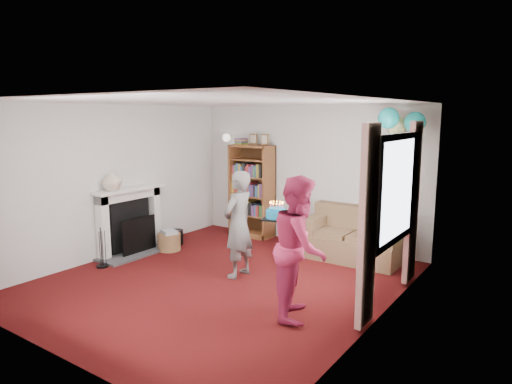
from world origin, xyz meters
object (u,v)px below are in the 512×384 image
Objects in this scene: sofa at (354,239)px; birthday_cake at (276,214)px; bookcase at (253,191)px; person_magenta at (300,247)px; person_striped at (238,224)px.

birthday_cake is (-0.18, -2.11, 0.78)m from sofa.
sofa is at bearing -6.11° from bookcase.
person_magenta is 0.65m from birthday_cake.
bookcase is 3.10m from birthday_cake.
person_striped reaches higher than birthday_cake.
bookcase is 1.19× the size of person_magenta.
bookcase reaches higher than birthday_cake.
person_striped is 0.94× the size of person_magenta.
person_magenta is at bearing -30.10° from birthday_cake.
bookcase is at bearing 174.16° from sofa.
sofa is 2.48m from person_magenta.
sofa is at bearing -15.43° from person_magenta.
sofa is at bearing 85.24° from birthday_cake.
person_magenta is at bearing -46.29° from bookcase.
person_magenta is at bearing 64.94° from person_striped.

